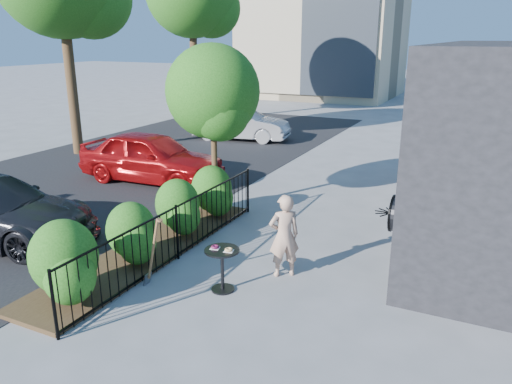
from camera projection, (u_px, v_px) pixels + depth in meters
The scene contains 11 objects.
ground at pixel (247, 274), 9.05m from camera, with size 120.00×120.00×0.00m, color gray.
fence at pixel (177, 232), 9.51m from camera, with size 0.05×6.05×1.10m.
planting_bed at pixel (149, 250), 9.96m from camera, with size 1.30×6.00×0.08m, color #382616.
shrubs at pixel (154, 219), 9.80m from camera, with size 1.10×5.60×1.24m.
patio_tree at pixel (214, 98), 11.52m from camera, with size 2.20×2.20×3.94m.
street at pixel (80, 184), 14.54m from camera, with size 9.00×30.00×0.01m, color black.
cafe_table at pixel (222, 262), 8.33m from camera, with size 0.59×0.59×0.80m.
woman at pixel (284, 236), 8.79m from camera, with size 0.56×0.36×1.52m, color tan.
shovel at pixel (152, 256), 8.46m from camera, with size 0.43×0.17×1.30m.
car_red at pixel (151, 157), 14.62m from camera, with size 1.75×4.35×1.48m, color #A20D0F.
car_silver at pixel (240, 124), 20.55m from camera, with size 1.39×4.00×1.32m, color #A6A6AA.
Camera 1 is at (3.72, -7.30, 4.13)m, focal length 35.00 mm.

